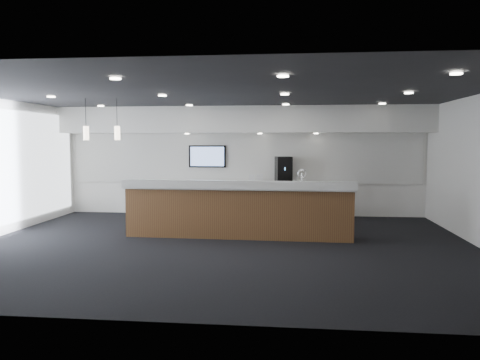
# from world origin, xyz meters

# --- Properties ---
(ground) EXTENTS (10.00, 10.00, 0.00)m
(ground) POSITION_xyz_m (0.00, 0.00, 0.00)
(ground) COLOR black
(ground) RESTS_ON ground
(ceiling) EXTENTS (10.00, 8.00, 0.02)m
(ceiling) POSITION_xyz_m (0.00, 0.00, 3.00)
(ceiling) COLOR black
(ceiling) RESTS_ON back_wall
(back_wall) EXTENTS (10.00, 0.02, 3.00)m
(back_wall) POSITION_xyz_m (0.00, 4.00, 1.50)
(back_wall) COLOR white
(back_wall) RESTS_ON ground
(soffit_bulkhead) EXTENTS (10.00, 0.90, 0.70)m
(soffit_bulkhead) POSITION_xyz_m (0.00, 3.55, 2.65)
(soffit_bulkhead) COLOR silver
(soffit_bulkhead) RESTS_ON back_wall
(alcove_panel) EXTENTS (9.80, 0.06, 1.40)m
(alcove_panel) POSITION_xyz_m (0.00, 3.97, 1.60)
(alcove_panel) COLOR silver
(alcove_panel) RESTS_ON back_wall
(back_credenza) EXTENTS (5.06, 0.66, 0.95)m
(back_credenza) POSITION_xyz_m (-0.00, 3.64, 0.48)
(back_credenza) COLOR gray
(back_credenza) RESTS_ON ground
(wall_tv) EXTENTS (1.05, 0.08, 0.62)m
(wall_tv) POSITION_xyz_m (-1.00, 3.91, 1.65)
(wall_tv) COLOR black
(wall_tv) RESTS_ON back_wall
(pendant_left) EXTENTS (0.12, 0.12, 0.30)m
(pendant_left) POSITION_xyz_m (-2.40, 0.80, 2.25)
(pendant_left) COLOR beige
(pendant_left) RESTS_ON ceiling
(pendant_right) EXTENTS (0.12, 0.12, 0.30)m
(pendant_right) POSITION_xyz_m (-3.10, 0.80, 2.25)
(pendant_right) COLOR beige
(pendant_right) RESTS_ON ceiling
(ceiling_can_lights) EXTENTS (7.00, 5.00, 0.02)m
(ceiling_can_lights) POSITION_xyz_m (0.00, 0.00, 2.97)
(ceiling_can_lights) COLOR white
(ceiling_can_lights) RESTS_ON ceiling
(service_counter) EXTENTS (4.95, 0.96, 1.49)m
(service_counter) POSITION_xyz_m (0.21, 0.89, 0.58)
(service_counter) COLOR brown
(service_counter) RESTS_ON ground
(coffee_machine) EXTENTS (0.50, 0.58, 0.71)m
(coffee_machine) POSITION_xyz_m (1.14, 3.64, 1.30)
(coffee_machine) COLOR black
(coffee_machine) RESTS_ON back_credenza
(info_sign_left) EXTENTS (0.16, 0.04, 0.22)m
(info_sign_left) POSITION_xyz_m (0.28, 3.57, 1.06)
(info_sign_left) COLOR silver
(info_sign_left) RESTS_ON back_credenza
(info_sign_right) EXTENTS (0.18, 0.05, 0.24)m
(info_sign_right) POSITION_xyz_m (0.50, 3.52, 1.07)
(info_sign_right) COLOR silver
(info_sign_right) RESTS_ON back_credenza
(cup_0) EXTENTS (0.10, 0.10, 0.09)m
(cup_0) POSITION_xyz_m (1.69, 3.56, 1.00)
(cup_0) COLOR white
(cup_0) RESTS_ON back_credenza
(cup_1) EXTENTS (0.14, 0.14, 0.09)m
(cup_1) POSITION_xyz_m (1.55, 3.56, 1.00)
(cup_1) COLOR white
(cup_1) RESTS_ON back_credenza
(cup_2) EXTENTS (0.12, 0.12, 0.09)m
(cup_2) POSITION_xyz_m (1.41, 3.56, 1.00)
(cup_2) COLOR white
(cup_2) RESTS_ON back_credenza
(cup_3) EXTENTS (0.13, 0.13, 0.09)m
(cup_3) POSITION_xyz_m (1.27, 3.56, 1.00)
(cup_3) COLOR white
(cup_3) RESTS_ON back_credenza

